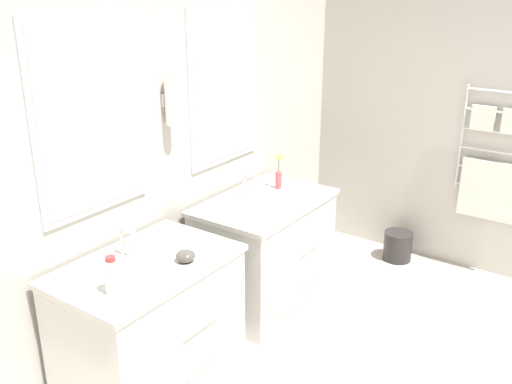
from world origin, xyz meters
The scene contains 11 objects.
wall_back centered at (0.01, 2.00, 1.31)m, with size 5.80×0.16×2.60m.
wall_right centered at (2.13, 0.88, 1.29)m, with size 0.13×3.96×2.60m.
vanity_left centered at (-0.39, 1.59, 0.39)m, with size 0.98×0.70×0.78m.
vanity_right centered at (0.72, 1.59, 0.39)m, with size 0.98×0.70×0.78m.
faucet_left centered at (-0.39, 1.78, 0.85)m, with size 0.17×0.11×0.17m.
faucet_right centered at (0.72, 1.78, 0.85)m, with size 0.17×0.11×0.17m.
toiletry_bottle centered at (-0.70, 1.52, 0.87)m, with size 0.07×0.07×0.19m.
amenity_bowl centered at (-0.26, 1.46, 0.81)m, with size 0.11×0.11×0.06m.
flower_vase centered at (0.97, 1.68, 0.88)m, with size 0.05×0.05×0.25m.
soap_dish centered at (0.57, 1.49, 0.79)m, with size 0.10×0.07×0.04m.
waste_bin centered at (1.89, 1.10, 0.13)m, with size 0.23×0.23×0.24m.
Camera 1 is at (-2.25, -0.39, 2.16)m, focal length 40.00 mm.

